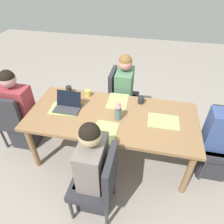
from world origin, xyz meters
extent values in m
plane|color=gray|center=(0.00, 0.00, 0.00)|extent=(10.00, 10.00, 0.00)
cube|color=olive|center=(0.00, 0.00, 0.71)|extent=(2.06, 0.92, 0.04)
cylinder|color=olive|center=(-0.95, -0.38, 0.35)|extent=(0.07, 0.07, 0.69)
cylinder|color=olive|center=(0.95, -0.38, 0.35)|extent=(0.07, 0.07, 0.69)
cylinder|color=olive|center=(-0.95, 0.38, 0.35)|extent=(0.07, 0.07, 0.69)
cylinder|color=olive|center=(0.95, 0.38, 0.35)|extent=(0.07, 0.07, 0.69)
cube|color=#2D2D33|center=(-1.37, -0.03, 0.41)|extent=(0.44, 0.44, 0.08)
cylinder|color=#333338|center=(-1.18, 0.16, 0.18)|extent=(0.04, 0.04, 0.37)
cylinder|color=#333338|center=(-1.18, -0.22, 0.18)|extent=(0.04, 0.04, 0.37)
cube|color=#2D2D33|center=(-1.31, -0.03, 0.23)|extent=(0.34, 0.36, 0.45)
cube|color=#2D2D33|center=(-0.03, -0.82, 0.41)|extent=(0.44, 0.44, 0.08)
cube|color=#2D2D33|center=(0.16, -0.82, 0.68)|extent=(0.06, 0.42, 0.45)
cylinder|color=#333338|center=(-0.22, -1.01, 0.18)|extent=(0.04, 0.04, 0.37)
cylinder|color=#333338|center=(-0.22, -0.63, 0.18)|extent=(0.04, 0.04, 0.37)
cylinder|color=#333338|center=(0.16, -1.01, 0.18)|extent=(0.04, 0.04, 0.37)
cylinder|color=#333338|center=(0.16, -0.63, 0.18)|extent=(0.04, 0.04, 0.37)
cube|color=#2D2D33|center=(-0.03, -0.76, 0.23)|extent=(0.36, 0.34, 0.45)
cube|color=#4C7556|center=(-0.03, -0.76, 0.70)|extent=(0.24, 0.40, 0.50)
sphere|color=#D78981|center=(-0.03, -0.76, 1.07)|extent=(0.20, 0.20, 0.20)
sphere|color=brown|center=(-0.03, -0.76, 1.10)|extent=(0.19, 0.19, 0.19)
cube|color=#2D2D33|center=(1.36, -0.01, 0.41)|extent=(0.44, 0.44, 0.08)
cube|color=#2D2D33|center=(1.36, 0.18, 0.68)|extent=(0.42, 0.06, 0.45)
cylinder|color=#333338|center=(1.55, -0.20, 0.18)|extent=(0.04, 0.04, 0.37)
cylinder|color=#333338|center=(1.17, -0.20, 0.18)|extent=(0.04, 0.04, 0.37)
cylinder|color=#333338|center=(1.55, 0.18, 0.18)|extent=(0.04, 0.04, 0.37)
cylinder|color=#333338|center=(1.17, 0.18, 0.18)|extent=(0.04, 0.04, 0.37)
cube|color=#2D2D33|center=(1.30, -0.01, 0.23)|extent=(0.34, 0.36, 0.45)
cube|color=#93333D|center=(1.30, -0.01, 0.70)|extent=(0.40, 0.24, 0.50)
sphere|color=tan|center=(1.30, -0.01, 1.07)|extent=(0.20, 0.20, 0.20)
sphere|color=black|center=(1.30, -0.01, 1.10)|extent=(0.19, 0.19, 0.19)
cube|color=#2D2D33|center=(0.04, 0.76, 0.41)|extent=(0.44, 0.44, 0.08)
cube|color=#2D2D33|center=(-0.15, 0.76, 0.68)|extent=(0.06, 0.42, 0.45)
cylinder|color=#333338|center=(0.23, 0.95, 0.18)|extent=(0.04, 0.04, 0.37)
cylinder|color=#333338|center=(0.23, 0.57, 0.18)|extent=(0.04, 0.04, 0.37)
cylinder|color=#333338|center=(-0.15, 0.95, 0.18)|extent=(0.04, 0.04, 0.37)
cylinder|color=#333338|center=(-0.15, 0.57, 0.18)|extent=(0.04, 0.04, 0.37)
cube|color=#2D2D33|center=(0.04, 0.70, 0.23)|extent=(0.36, 0.34, 0.45)
cube|color=slate|center=(0.04, 0.70, 0.70)|extent=(0.24, 0.40, 0.50)
sphere|color=tan|center=(0.04, 0.70, 1.07)|extent=(0.20, 0.20, 0.20)
sphere|color=black|center=(0.04, 0.70, 1.10)|extent=(0.19, 0.19, 0.19)
cylinder|color=#4C6B60|center=(-0.08, 0.04, 0.80)|extent=(0.08, 0.08, 0.14)
sphere|color=#DB7584|center=(-0.08, 0.04, 0.91)|extent=(0.07, 0.07, 0.07)
cylinder|color=#477A3D|center=(-0.08, 0.04, 0.89)|extent=(0.01, 0.01, 0.03)
sphere|color=#DB7584|center=(-0.09, 0.07, 0.92)|extent=(0.06, 0.06, 0.06)
cylinder|color=#477A3D|center=(-0.09, 0.07, 0.90)|extent=(0.01, 0.01, 0.04)
sphere|color=#DB7584|center=(-0.09, 0.05, 0.95)|extent=(0.05, 0.05, 0.05)
cylinder|color=#477A3D|center=(-0.09, 0.05, 0.91)|extent=(0.01, 0.01, 0.08)
sphere|color=#DB7584|center=(-0.08, 0.03, 0.93)|extent=(0.05, 0.05, 0.05)
cylinder|color=#477A3D|center=(-0.08, 0.03, 0.90)|extent=(0.01, 0.01, 0.05)
cube|color=#9EBC66|center=(-0.61, -0.01, 0.74)|extent=(0.36, 0.26, 0.00)
cube|color=#9EBC66|center=(-0.01, -0.30, 0.74)|extent=(0.27, 0.37, 0.00)
cube|color=#9EBC66|center=(0.61, 0.00, 0.74)|extent=(0.38, 0.29, 0.00)
cube|color=#9EBC66|center=(0.02, 0.30, 0.74)|extent=(0.27, 0.37, 0.00)
cube|color=#38383D|center=(0.57, 0.00, 0.75)|extent=(0.32, 0.22, 0.02)
cube|color=black|center=(0.57, -0.08, 0.85)|extent=(0.31, 0.08, 0.19)
cylinder|color=#DBC64C|center=(0.41, -0.34, 0.78)|extent=(0.08, 0.08, 0.09)
cylinder|color=#232328|center=(-0.32, -0.33, 0.78)|extent=(0.08, 0.08, 0.09)
cylinder|color=#232328|center=(0.69, -0.36, 0.78)|extent=(0.08, 0.08, 0.10)
camera|label=1|loc=(-0.39, 1.85, 2.30)|focal=32.40mm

